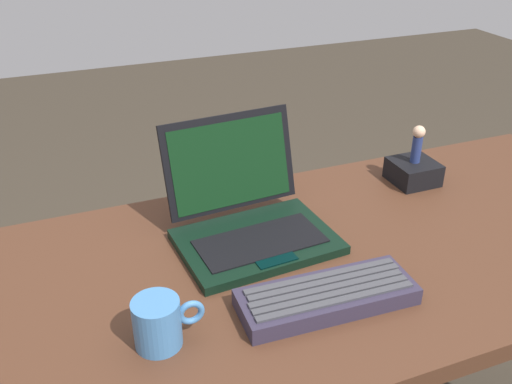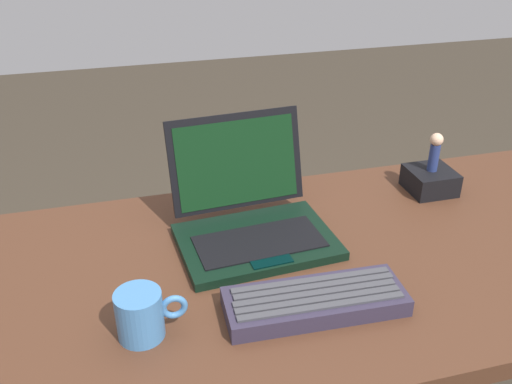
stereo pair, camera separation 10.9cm
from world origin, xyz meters
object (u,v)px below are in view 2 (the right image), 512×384
at_px(laptop_front, 251,217).
at_px(external_keyboard, 315,301).
at_px(coffee_mug, 141,315).
at_px(figurine, 435,150).
at_px(figurine_stand, 430,180).

distance_m(laptop_front, external_keyboard, 0.26).
bearing_deg(coffee_mug, laptop_front, 44.31).
bearing_deg(figurine, laptop_front, -169.90).
xyz_separation_m(external_keyboard, figurine_stand, (0.41, 0.33, 0.01)).
bearing_deg(figurine_stand, laptop_front, -169.90).
bearing_deg(figurine, figurine_stand, -153.43).
bearing_deg(external_keyboard, figurine, 38.97).
bearing_deg(external_keyboard, figurine_stand, 38.97).
relative_size(laptop_front, coffee_mug, 2.77).
height_order(figurine_stand, coffee_mug, coffee_mug).
relative_size(laptop_front, figurine_stand, 3.10).
height_order(external_keyboard, figurine_stand, figurine_stand).
distance_m(figurine_stand, figurine, 0.08).
distance_m(laptop_front, figurine, 0.47).
relative_size(laptop_front, external_keyboard, 1.02).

